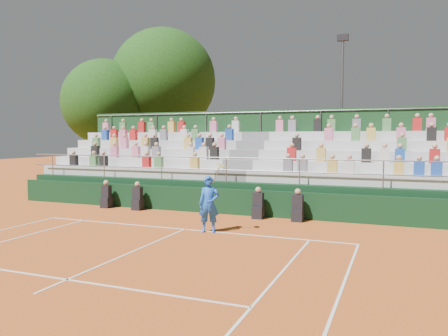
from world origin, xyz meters
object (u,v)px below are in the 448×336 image
at_px(tree_west, 105,102).
at_px(floodlight_mast, 342,102).
at_px(tree_east, 164,81).
at_px(tennis_player, 209,204).

height_order(tree_west, floodlight_mast, floodlight_mast).
bearing_deg(tree_east, floodlight_mast, -10.19).
relative_size(tennis_player, tree_west, 0.27).
bearing_deg(tennis_player, floodlight_mast, 78.22).
xyz_separation_m(tennis_player, floodlight_mast, (2.58, 12.37, 4.10)).
distance_m(tennis_player, tree_east, 18.65).
relative_size(tree_east, floodlight_mast, 1.23).
bearing_deg(tree_west, tree_east, 42.53).
height_order(tree_west, tree_east, tree_east).
bearing_deg(floodlight_mast, tree_east, 169.81).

